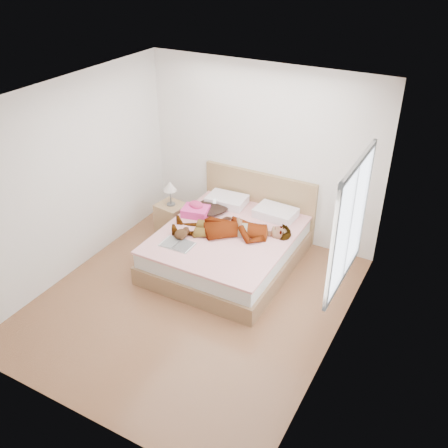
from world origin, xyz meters
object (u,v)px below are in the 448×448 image
at_px(magazine, 177,244).
at_px(coffee_mug, 212,232).
at_px(woman, 232,226).
at_px(plush_toy, 182,233).
at_px(nightstand, 172,217).
at_px(bed, 230,244).
at_px(towel, 196,210).
at_px(phone, 215,201).

xyz_separation_m(magazine, coffee_mug, (0.28, 0.43, 0.04)).
height_order(woman, magazine, woman).
xyz_separation_m(plush_toy, nightstand, (-0.66, 0.72, -0.29)).
xyz_separation_m(bed, magazine, (-0.44, -0.67, 0.24)).
distance_m(magazine, nightstand, 1.15).
bearing_deg(plush_toy, towel, 104.96).
relative_size(bed, nightstand, 2.32).
distance_m(woman, towel, 0.73).
bearing_deg(bed, woman, -45.07).
bearing_deg(woman, towel, -127.24).
bearing_deg(phone, coffee_mug, -85.88).
height_order(towel, nightstand, nightstand).
distance_m(woman, bed, 0.36).
bearing_deg(bed, towel, 168.04).
relative_size(coffee_mug, nightstand, 0.14).
xyz_separation_m(woman, plush_toy, (-0.53, -0.44, -0.04)).
relative_size(towel, nightstand, 0.48).
bearing_deg(woman, coffee_mug, -71.56).
relative_size(woman, towel, 3.81).
bearing_deg(magazine, bed, 57.07).
distance_m(woman, phone, 0.64).
height_order(phone, coffee_mug, phone).
bearing_deg(towel, bed, -11.96).
bearing_deg(towel, nightstand, 170.71).
relative_size(magazine, plush_toy, 1.66).
xyz_separation_m(woman, coffee_mug, (-0.22, -0.18, -0.07)).
bearing_deg(plush_toy, phone, 87.92).
distance_m(phone, towel, 0.30).
xyz_separation_m(bed, coffee_mug, (-0.16, -0.24, 0.28)).
height_order(magazine, plush_toy, plush_toy).
distance_m(towel, magazine, 0.84).
xyz_separation_m(woman, bed, (-0.06, 0.06, -0.35)).
height_order(phone, plush_toy, phone).
bearing_deg(phone, plush_toy, -113.80).
relative_size(bed, plush_toy, 7.92).
xyz_separation_m(phone, nightstand, (-0.69, -0.13, -0.39)).
height_order(bed, magazine, bed).
xyz_separation_m(magazine, plush_toy, (-0.04, 0.17, 0.06)).
xyz_separation_m(woman, magazine, (-0.49, -0.61, -0.10)).
xyz_separation_m(towel, magazine, (0.21, -0.81, -0.07)).
xyz_separation_m(woman, phone, (-0.50, 0.40, 0.07)).
distance_m(bed, plush_toy, 0.75).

